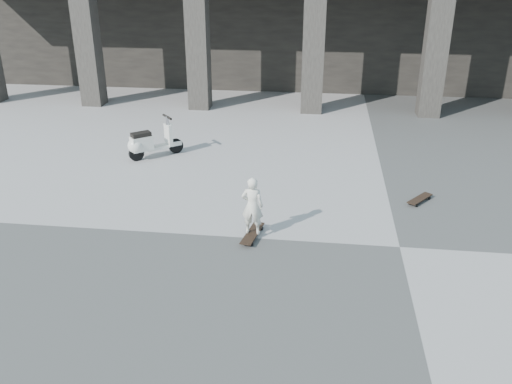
# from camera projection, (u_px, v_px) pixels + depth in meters

# --- Properties ---
(ground) EXTENTS (90.00, 90.00, 0.00)m
(ground) POSITION_uv_depth(u_px,v_px,m) (400.00, 247.00, 9.22)
(ground) COLOR #474745
(ground) RESTS_ON ground
(longboard) EXTENTS (0.34, 0.88, 0.09)m
(longboard) POSITION_uv_depth(u_px,v_px,m) (252.00, 234.00, 9.52)
(longboard) COLOR black
(longboard) RESTS_ON ground
(skateboard_spare) EXTENTS (0.58, 0.68, 0.09)m
(skateboard_spare) POSITION_uv_depth(u_px,v_px,m) (420.00, 199.00, 10.87)
(skateboard_spare) COLOR black
(skateboard_spare) RESTS_ON ground
(child) EXTENTS (0.39, 0.27, 1.05)m
(child) POSITION_uv_depth(u_px,v_px,m) (252.00, 206.00, 9.31)
(child) COLOR silver
(child) RESTS_ON longboard
(scooter) EXTENTS (1.16, 1.01, 0.98)m
(scooter) POSITION_uv_depth(u_px,v_px,m) (146.00, 143.00, 13.05)
(scooter) COLOR black
(scooter) RESTS_ON ground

